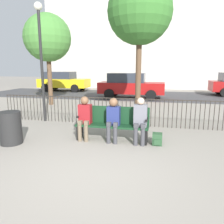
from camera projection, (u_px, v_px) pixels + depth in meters
name	position (u px, v px, depth m)	size (l,w,h in m)	color
ground_plane	(91.00, 171.00, 4.19)	(80.00, 80.00, 0.00)	gray
park_bench	(113.00, 122.00, 5.94)	(1.96, 0.45, 0.92)	#14381E
seated_person_0	(85.00, 116.00, 5.94)	(0.34, 0.39, 1.20)	brown
seated_person_1	(113.00, 117.00, 5.77)	(0.34, 0.39, 1.18)	#3D3D42
seated_person_2	(140.00, 119.00, 5.62)	(0.34, 0.39, 1.21)	#3D3D42
backpack	(157.00, 139.00, 5.61)	(0.25, 0.26, 0.31)	#284C2D
fence_railing	(122.00, 109.00, 7.47)	(9.01, 0.03, 0.95)	#2D2823
tree_0	(140.00, 12.00, 8.08)	(2.41, 2.41, 5.20)	brown
tree_1	(48.00, 38.00, 11.12)	(2.40, 2.40, 4.66)	brown
lamp_post	(41.00, 46.00, 7.65)	(0.28, 0.28, 4.14)	black
street_surface	(142.00, 95.00, 15.67)	(24.00, 6.00, 0.01)	#3D3D3F
parked_car_0	(130.00, 85.00, 14.23)	(4.20, 1.94, 1.62)	maroon
parked_car_1	(63.00, 81.00, 18.58)	(4.20, 1.94, 1.62)	yellow
trash_bin	(10.00, 128.00, 5.66)	(0.56, 0.56, 0.85)	black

